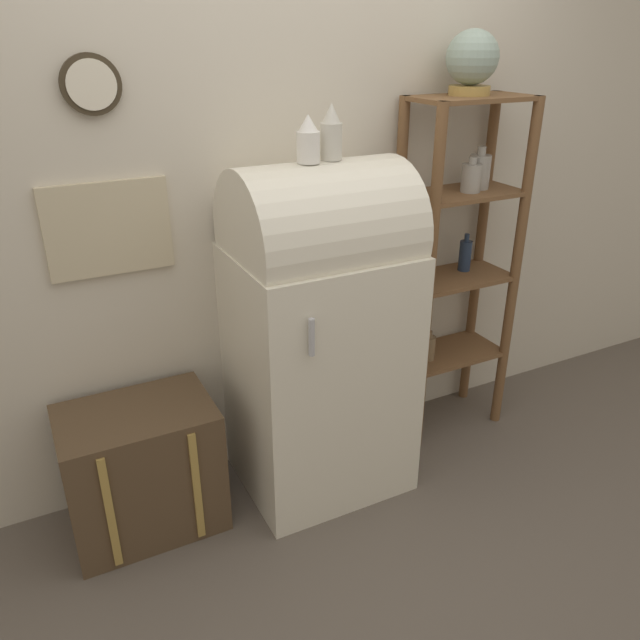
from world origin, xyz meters
TOP-DOWN VIEW (x-y plane):
  - ground_plane at (0.00, 0.00)m, footprint 12.00×12.00m
  - wall_back at (-0.00, 0.57)m, footprint 7.00×0.09m
  - refrigerator at (-0.00, 0.25)m, footprint 0.71×0.63m
  - suitcase_trunk at (-0.80, 0.30)m, footprint 0.61×0.43m
  - shelf_unit at (0.81, 0.37)m, footprint 0.57×0.32m
  - globe at (0.80, 0.39)m, footprint 0.23×0.23m
  - vase_left at (-0.05, 0.24)m, footprint 0.09×0.09m
  - vase_center at (0.05, 0.26)m, footprint 0.08×0.08m

SIDE VIEW (x-z plane):
  - ground_plane at x=0.00m, z-range 0.00..0.00m
  - suitcase_trunk at x=-0.80m, z-range 0.00..0.56m
  - refrigerator at x=0.00m, z-range 0.02..1.50m
  - shelf_unit at x=0.81m, z-range 0.11..1.78m
  - wall_back at x=0.00m, z-range 0.00..2.70m
  - vase_left at x=-0.05m, z-range 1.47..1.64m
  - vase_center at x=0.05m, z-range 1.47..1.68m
  - globe at x=0.80m, z-range 1.67..1.94m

